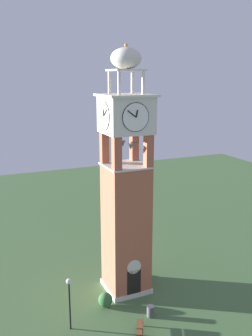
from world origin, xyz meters
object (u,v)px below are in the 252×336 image
object	(u,v)px
park_bench	(141,326)
lamp_post	(69,294)
trash_bin	(150,311)
clock_tower	(126,195)

from	to	relation	value
park_bench	lamp_post	xyz separation A→B (m)	(-4.08, 2.24, 2.07)
lamp_post	park_bench	bearing A→B (deg)	-28.77
park_bench	trash_bin	size ratio (longest dim) A/B	2.03
clock_tower	trash_bin	xyz separation A→B (m)	(0.11, -4.01, -7.28)
park_bench	lamp_post	size ratio (longest dim) A/B	0.44
clock_tower	lamp_post	bearing A→B (deg)	-150.06
clock_tower	park_bench	xyz separation A→B (m)	(-1.26, -5.31, -7.20)
park_bench	trash_bin	distance (m)	1.89
park_bench	trash_bin	bearing A→B (deg)	43.80
lamp_post	clock_tower	bearing A→B (deg)	29.94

